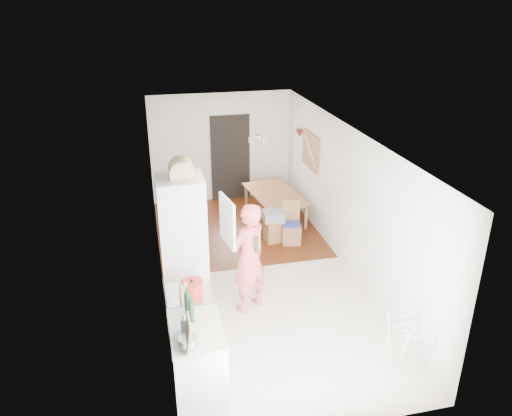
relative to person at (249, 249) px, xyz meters
name	(u,v)px	position (x,y,z in m)	size (l,w,h in m)	color
room_shell	(256,207)	(0.34, 0.98, 0.22)	(3.20, 7.00, 2.50)	beige
floor	(256,273)	(0.34, 0.98, -1.03)	(3.20, 7.00, 0.01)	beige
wood_floor_overlay	(236,228)	(0.34, 2.83, -1.02)	(3.20, 3.30, 0.01)	#623112
sage_wall_panel	(162,238)	(-1.25, -1.02, 0.82)	(0.02, 3.00, 1.30)	slate
tile_splashback	(170,314)	(-1.25, -1.57, 0.12)	(0.02, 1.90, 0.50)	black
doorway_recess	(230,158)	(0.54, 4.46, -0.03)	(0.90, 0.04, 2.00)	black
base_cabinet	(198,361)	(-0.96, -1.57, -0.60)	(0.60, 0.90, 0.86)	silver
worktop	(196,330)	(-0.96, -1.57, -0.14)	(0.62, 0.92, 0.06)	beige
range_cooker	(191,323)	(-0.96, -0.82, -0.59)	(0.60, 0.60, 0.88)	silver
cooker_top	(190,294)	(-0.96, -0.82, -0.13)	(0.60, 0.60, 0.04)	#B8B8BB
fridge_housing	(184,246)	(-0.93, 0.20, 0.05)	(0.66, 0.66, 2.15)	silver
fridge_door	(227,221)	(-0.32, -0.10, 0.52)	(0.56, 0.04, 0.70)	silver
fridge_interior	(203,215)	(-0.62, 0.20, 0.52)	(0.02, 0.52, 0.66)	white
pinboard	(311,151)	(1.92, 2.88, 0.52)	(0.03, 0.90, 0.70)	tan
pinboard_frame	(310,151)	(1.90, 2.88, 0.52)	(0.01, 0.94, 0.74)	#956844
wall_sconce	(300,133)	(1.88, 3.53, 0.72)	(0.18, 0.18, 0.16)	maroon
person	(249,249)	(0.00, 0.00, 0.00)	(0.75, 0.49, 2.05)	#DD575C
dining_table	(276,208)	(1.27, 3.13, -0.78)	(1.42, 0.79, 0.50)	#956844
dining_chair	(291,223)	(1.26, 1.94, -0.61)	(0.35, 0.35, 0.84)	#956844
stool	(274,231)	(0.95, 2.10, -0.80)	(0.34, 0.34, 0.44)	#956844
grey_drape	(273,216)	(0.94, 2.12, -0.49)	(0.39, 0.39, 0.17)	gray
drying_rack	(408,345)	(1.69, -1.80, -0.64)	(0.39, 0.35, 0.76)	silver
bread_bin	(182,171)	(-0.90, 0.17, 1.22)	(0.37, 0.35, 0.20)	#DDBA7C
red_casserole	(192,287)	(-0.93, -0.83, -0.02)	(0.30, 0.30, 0.17)	red
steel_pan	(188,342)	(-1.08, -1.87, -0.05)	(0.22, 0.22, 0.11)	#B8B8BB
held_bottle	(256,245)	(0.08, -0.17, 0.14)	(0.05, 0.05, 0.25)	#194022
bottle_a	(191,311)	(-1.00, -1.43, 0.04)	(0.07, 0.07, 0.28)	#194022
bottle_b	(187,304)	(-1.03, -1.28, 0.04)	(0.07, 0.07, 0.30)	#194022
bottle_c	(185,326)	(-1.10, -1.65, 0.00)	(0.09, 0.09, 0.22)	silver
pepper_mill_front	(185,295)	(-1.03, -1.04, 0.01)	(0.06, 0.06, 0.23)	#DDBA7C
pepper_mill_back	(182,296)	(-1.08, -1.04, 0.00)	(0.06, 0.06, 0.22)	#DDBA7C
chopping_boards	(188,333)	(-1.08, -1.88, 0.07)	(0.04, 0.26, 0.35)	#DDBA7C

